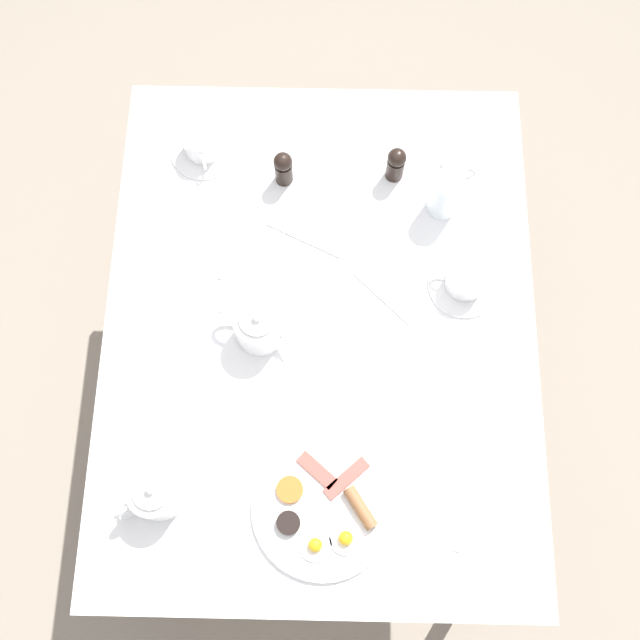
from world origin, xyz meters
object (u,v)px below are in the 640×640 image
fork_spare (304,239)px  fork_by_plate (383,297)px  teacup_with_saucer_left (202,145)px  creamer_jug (459,160)px  water_glass_tall (445,194)px  spoon_for_tea (216,246)px  teapot_near (155,494)px  pepper_grinder (283,168)px  breakfast_plate (324,509)px  teacup_with_saucer_right (465,280)px  teapot_far (258,327)px  knife_by_plate (468,494)px  salt_grinder (396,164)px

fork_spare → fork_by_plate: bearing=-37.9°
teacup_with_saucer_left → creamer_jug: bearing=-3.0°
water_glass_tall → spoon_for_tea: water_glass_tall is taller
teapot_near → fork_spare: size_ratio=0.93×
teacup_with_saucer_left → pepper_grinder: bearing=-19.8°
spoon_for_tea → creamer_jug: bearing=21.1°
teacup_with_saucer_left → breakfast_plate: bearing=-70.0°
teacup_with_saucer_left → teacup_with_saucer_right: bearing=-28.8°
creamer_jug → fork_by_plate: (-0.17, -0.33, -0.03)m
creamer_jug → fork_spare: creamer_jug is taller
breakfast_plate → pepper_grinder: size_ratio=2.91×
teacup_with_saucer_left → spoon_for_tea: (0.04, -0.24, -0.03)m
fork_by_plate → teapot_near: bearing=-136.1°
teapot_far → creamer_jug: size_ratio=2.01×
fork_by_plate → spoon_for_tea: (-0.37, 0.12, 0.00)m
breakfast_plate → knife_by_plate: breakfast_plate is taller
salt_grinder → fork_spare: 0.27m
pepper_grinder → spoon_for_tea: 0.23m
teacup_with_saucer_right → teacup_with_saucer_left: bearing=151.2°
water_glass_tall → pepper_grinder: bearing=169.9°
fork_by_plate → spoon_for_tea: same height
salt_grinder → spoon_for_tea: bearing=-154.8°
teapot_far → spoon_for_tea: teapot_far is taller
salt_grinder → creamer_jug: bearing=8.9°
water_glass_tall → salt_grinder: water_glass_tall is taller
breakfast_plate → teacup_with_saucer_left: bearing=110.0°
creamer_jug → knife_by_plate: bearing=-90.4°
spoon_for_tea → fork_spare: 0.20m
teapot_near → fork_by_plate: bearing=10.1°
teapot_far → fork_by_plate: (0.26, 0.09, -0.05)m
teacup_with_saucer_left → water_glass_tall: size_ratio=1.32×
teapot_near → water_glass_tall: 0.88m
water_glass_tall → fork_spare: size_ratio=0.68×
teacup_with_saucer_right → creamer_jug: teacup_with_saucer_right is taller
creamer_jug → fork_spare: bearing=-151.3°
teacup_with_saucer_left → creamer_jug: size_ratio=1.75×
teapot_far → salt_grinder: (0.29, 0.39, 0.00)m
fork_by_plate → knife_by_plate: bearing=-68.1°
pepper_grinder → creamer_jug: bearing=5.5°
teapot_near → knife_by_plate: teapot_near is taller
creamer_jug → fork_spare: size_ratio=0.52×
breakfast_plate → fork_by_plate: 0.47m
teapot_far → knife_by_plate: teapot_far is taller
teacup_with_saucer_right → knife_by_plate: bearing=-91.0°
salt_grinder → knife_by_plate: salt_grinder is taller
breakfast_plate → knife_by_plate: bearing=6.9°
teacup_with_saucer_right → creamer_jug: (-0.00, 0.29, 0.00)m
knife_by_plate → teacup_with_saucer_left: bearing=127.0°
teacup_with_saucer_right → water_glass_tall: bearing=102.0°
teacup_with_saucer_left → fork_spare: teacup_with_saucer_left is taller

